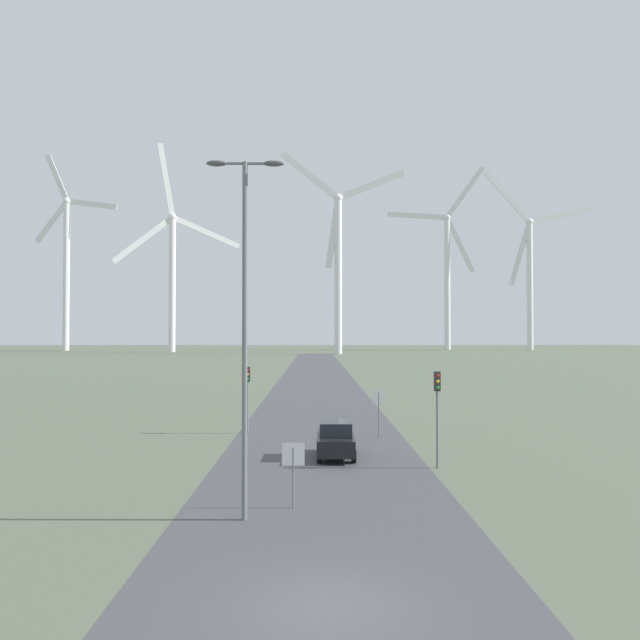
{
  "coord_description": "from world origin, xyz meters",
  "views": [
    {
      "loc": [
        -0.29,
        -14.28,
        6.23
      ],
      "look_at": [
        0.0,
        18.45,
        6.9
      ],
      "focal_mm": 35.0,
      "sensor_mm": 36.0,
      "label": 1
    }
  ],
  "objects_px": {
    "car_approaching": "(336,439)",
    "traffic_light_post_near_right": "(437,398)",
    "traffic_light_post_near_left": "(248,385)",
    "wind_turbine_far_left": "(66,261)",
    "wind_turbine_left": "(172,266)",
    "stop_sign_near": "(293,463)",
    "stop_sign_far": "(379,404)",
    "streetlamp": "(245,301)",
    "wind_turbine_far_right": "(530,269)",
    "wind_turbine_center": "(338,257)",
    "wind_turbine_right": "(447,268)"
  },
  "relations": [
    {
      "from": "streetlamp",
      "to": "wind_turbine_far_right",
      "type": "height_order",
      "value": "wind_turbine_far_right"
    },
    {
      "from": "streetlamp",
      "to": "stop_sign_far",
      "type": "bearing_deg",
      "value": 69.27
    },
    {
      "from": "traffic_light_post_near_left",
      "to": "wind_turbine_left",
      "type": "distance_m",
      "value": 170.45
    },
    {
      "from": "wind_turbine_far_left",
      "to": "wind_turbine_left",
      "type": "bearing_deg",
      "value": -21.75
    },
    {
      "from": "wind_turbine_center",
      "to": "wind_turbine_right",
      "type": "distance_m",
      "value": 62.43
    },
    {
      "from": "streetlamp",
      "to": "wind_turbine_left",
      "type": "xyz_separation_m",
      "value": [
        -43.82,
        181.09,
        20.61
      ]
    },
    {
      "from": "stop_sign_far",
      "to": "wind_turbine_center",
      "type": "bearing_deg",
      "value": 88.76
    },
    {
      "from": "traffic_light_post_near_left",
      "to": "wind_turbine_far_right",
      "type": "bearing_deg",
      "value": 66.07
    },
    {
      "from": "wind_turbine_far_left",
      "to": "wind_turbine_left",
      "type": "relative_size",
      "value": 1.02
    },
    {
      "from": "traffic_light_post_near_right",
      "to": "wind_turbine_far_left",
      "type": "bearing_deg",
      "value": 116.02
    },
    {
      "from": "traffic_light_post_near_left",
      "to": "wind_turbine_left",
      "type": "bearing_deg",
      "value": 104.43
    },
    {
      "from": "traffic_light_post_near_right",
      "to": "wind_turbine_right",
      "type": "bearing_deg",
      "value": 77.78
    },
    {
      "from": "stop_sign_far",
      "to": "wind_turbine_far_right",
      "type": "xyz_separation_m",
      "value": [
        72.97,
        183.84,
        26.99
      ]
    },
    {
      "from": "stop_sign_far",
      "to": "wind_turbine_far_right",
      "type": "height_order",
      "value": "wind_turbine_far_right"
    },
    {
      "from": "streetlamp",
      "to": "traffic_light_post_near_left",
      "type": "height_order",
      "value": "streetlamp"
    },
    {
      "from": "stop_sign_near",
      "to": "traffic_light_post_near_left",
      "type": "distance_m",
      "value": 16.81
    },
    {
      "from": "streetlamp",
      "to": "stop_sign_far",
      "type": "relative_size",
      "value": 4.24
    },
    {
      "from": "streetlamp",
      "to": "stop_sign_near",
      "type": "xyz_separation_m",
      "value": [
        1.58,
        1.38,
        -5.68
      ]
    },
    {
      "from": "traffic_light_post_near_left",
      "to": "wind_turbine_left",
      "type": "relative_size",
      "value": 0.06
    },
    {
      "from": "traffic_light_post_near_left",
      "to": "wind_turbine_far_left",
      "type": "relative_size",
      "value": 0.06
    },
    {
      "from": "stop_sign_far",
      "to": "wind_turbine_right",
      "type": "xyz_separation_m",
      "value": [
        45.15,
        191.61,
        28.28
      ]
    },
    {
      "from": "streetlamp",
      "to": "stop_sign_near",
      "type": "distance_m",
      "value": 6.05
    },
    {
      "from": "traffic_light_post_near_left",
      "to": "wind_turbine_center",
      "type": "height_order",
      "value": "wind_turbine_center"
    },
    {
      "from": "wind_turbine_left",
      "to": "wind_turbine_right",
      "type": "xyz_separation_m",
      "value": [
        95.13,
        26.82,
        2.37
      ]
    },
    {
      "from": "car_approaching",
      "to": "stop_sign_near",
      "type": "bearing_deg",
      "value": -101.47
    },
    {
      "from": "traffic_light_post_near_right",
      "to": "wind_turbine_right",
      "type": "height_order",
      "value": "wind_turbine_right"
    },
    {
      "from": "streetlamp",
      "to": "traffic_light_post_near_left",
      "type": "relative_size",
      "value": 2.93
    },
    {
      "from": "traffic_light_post_near_left",
      "to": "stop_sign_far",
      "type": "bearing_deg",
      "value": -10.6
    },
    {
      "from": "car_approaching",
      "to": "wind_turbine_center",
      "type": "bearing_deg",
      "value": 87.76
    },
    {
      "from": "traffic_light_post_near_right",
      "to": "wind_turbine_far_left",
      "type": "xyz_separation_m",
      "value": [
        -92.49,
        189.47,
        28.18
      ]
    },
    {
      "from": "car_approaching",
      "to": "wind_turbine_far_right",
      "type": "bearing_deg",
      "value": 68.25
    },
    {
      "from": "stop_sign_far",
      "to": "car_approaching",
      "type": "xyz_separation_m",
      "value": [
        -2.78,
        -6.01,
        -1.07
      ]
    },
    {
      "from": "wind_turbine_far_left",
      "to": "streetlamp",
      "type": "bearing_deg",
      "value": -66.82
    },
    {
      "from": "traffic_light_post_near_left",
      "to": "wind_turbine_far_right",
      "type": "distance_m",
      "value": 201.18
    },
    {
      "from": "wind_turbine_left",
      "to": "wind_turbine_center",
      "type": "bearing_deg",
      "value": -20.0
    },
    {
      "from": "wind_turbine_left",
      "to": "wind_turbine_center",
      "type": "height_order",
      "value": "wind_turbine_left"
    },
    {
      "from": "stop_sign_far",
      "to": "wind_turbine_right",
      "type": "relative_size",
      "value": 0.04
    },
    {
      "from": "car_approaching",
      "to": "wind_turbine_far_right",
      "type": "relative_size",
      "value": 0.06
    },
    {
      "from": "traffic_light_post_near_left",
      "to": "stop_sign_near",
      "type": "bearing_deg",
      "value": -78.36
    },
    {
      "from": "car_approaching",
      "to": "traffic_light_post_near_left",
      "type": "bearing_deg",
      "value": 124.64
    },
    {
      "from": "traffic_light_post_near_right",
      "to": "wind_turbine_far_right",
      "type": "height_order",
      "value": "wind_turbine_far_right"
    },
    {
      "from": "stop_sign_near",
      "to": "traffic_light_post_near_left",
      "type": "height_order",
      "value": "traffic_light_post_near_left"
    },
    {
      "from": "wind_turbine_center",
      "to": "wind_turbine_far_left",
      "type": "bearing_deg",
      "value": 159.24
    },
    {
      "from": "car_approaching",
      "to": "wind_turbine_right",
      "type": "xyz_separation_m",
      "value": [
        47.93,
        197.63,
        29.36
      ]
    },
    {
      "from": "stop_sign_far",
      "to": "traffic_light_post_near_right",
      "type": "bearing_deg",
      "value": -77.77
    },
    {
      "from": "stop_sign_near",
      "to": "stop_sign_far",
      "type": "distance_m",
      "value": 15.61
    },
    {
      "from": "wind_turbine_left",
      "to": "wind_turbine_right",
      "type": "distance_m",
      "value": 98.87
    },
    {
      "from": "wind_turbine_right",
      "to": "traffic_light_post_near_left",
      "type": "bearing_deg",
      "value": -105.61
    },
    {
      "from": "car_approaching",
      "to": "traffic_light_post_near_right",
      "type": "bearing_deg",
      "value": -27.81
    },
    {
      "from": "traffic_light_post_near_left",
      "to": "wind_turbine_far_left",
      "type": "bearing_deg",
      "value": 114.73
    }
  ]
}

